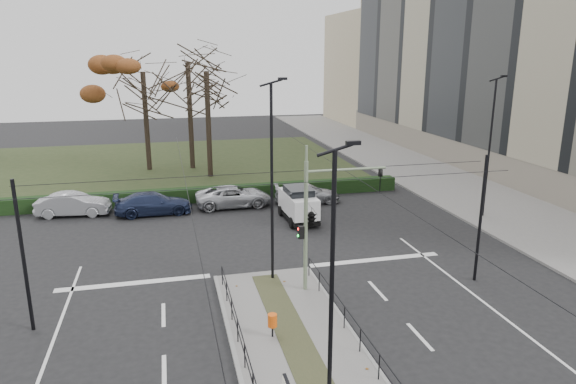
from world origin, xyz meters
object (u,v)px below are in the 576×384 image
streetlamp_median_near (332,298)px  parked_car_fourth (234,196)px  traffic_light (313,216)px  rust_tree (143,72)px  parked_car_fifth (307,193)px  parked_car_second (73,204)px  litter_bin (272,321)px  bare_tree_center (188,70)px  parked_car_third (153,203)px  streetlamp_median_far (272,181)px  white_van (298,203)px  streetlamp_sidewalk (490,147)px  bare_tree_near (207,79)px

streetlamp_median_near → parked_car_fourth: size_ratio=1.57×
traffic_light → rust_tree: (-7.59, 27.28, 5.26)m
parked_car_fourth → parked_car_fifth: 5.25m
streetlamp_median_near → rust_tree: rust_tree is taller
parked_car_second → litter_bin: bearing=-146.5°
parked_car_fourth → rust_tree: 16.61m
parked_car_second → bare_tree_center: 17.21m
litter_bin → parked_car_third: parked_car_third is taller
parked_car_third → litter_bin: bearing=-167.4°
streetlamp_median_far → parked_car_third: 13.87m
parked_car_second → white_van: (14.12, -4.52, 0.38)m
parked_car_third → white_van: (9.00, -3.58, 0.42)m
white_van → traffic_light: bearing=-101.1°
streetlamp_median_far → bare_tree_center: (-2.21, 25.54, 4.09)m
streetlamp_sidewalk → parked_car_fifth: bearing=149.1°
parked_car_third → bare_tree_near: bare_tree_near is taller
litter_bin → white_van: white_van is taller
parked_car_third → bare_tree_center: (3.35, 13.51, 8.18)m
rust_tree → parked_car_fifth: 19.30m
streetlamp_sidewalk → parked_car_fourth: size_ratio=1.70×
parked_car_second → white_van: size_ratio=1.15×
streetlamp_sidewalk → bare_tree_center: bearing=132.2°
litter_bin → streetlamp_median_far: bearing=77.8°
streetlamp_sidewalk → parked_car_third: 22.01m
streetlamp_median_near → parked_car_fifth: bearing=75.8°
parked_car_second → parked_car_fifth: (15.78, -0.63, -0.09)m
streetlamp_sidewalk → parked_car_fifth: streetlamp_sidewalk is taller
parked_car_second → streetlamp_median_near: bearing=-151.3°
bare_tree_near → parked_car_fifth: size_ratio=2.53×
streetlamp_median_near → streetlamp_median_far: streetlamp_median_far is taller
streetlamp_median_far → parked_car_third: (-5.56, 12.03, -4.10)m
parked_car_fourth → parked_car_third: bearing=94.2°
white_van → bare_tree_near: bare_tree_near is taller
bare_tree_center → streetlamp_median_far: bearing=-85.0°
parked_car_third → bare_tree_center: size_ratio=0.40×
bare_tree_near → bare_tree_center: bearing=108.7°
parked_car_third → bare_tree_near: 13.16m
bare_tree_center → white_van: bearing=-71.7°
streetlamp_sidewalk → rust_tree: 29.28m
traffic_light → parked_car_fourth: bearing=96.6°
rust_tree → streetlamp_median_far: bearing=-76.7°
parked_car_second → parked_car_fourth: 10.55m
parked_car_second → white_van: bearing=-102.2°
white_van → rust_tree: (-9.54, 17.35, 7.65)m
traffic_light → parked_car_fifth: size_ratio=1.26×
parked_car_second → bare_tree_center: (8.47, 12.58, 8.15)m
traffic_light → rust_tree: bearing=105.5°
parked_car_second → rust_tree: (4.59, 12.83, 8.03)m
streetlamp_sidewalk → parked_car_second: size_ratio=1.93×
rust_tree → parked_car_fifth: rust_tree is taller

